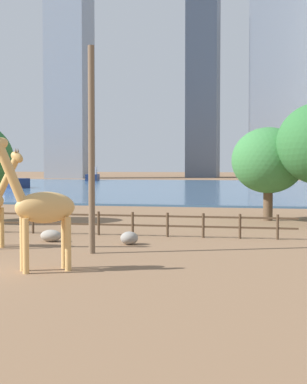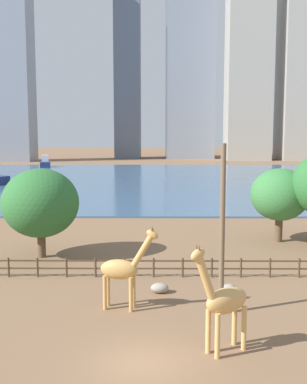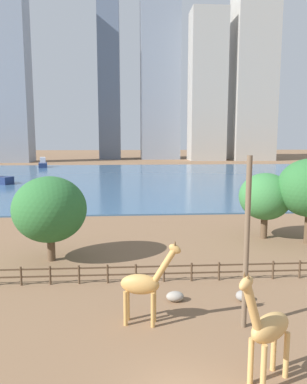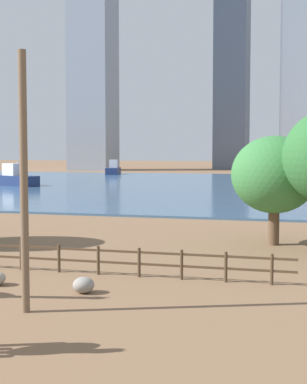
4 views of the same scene
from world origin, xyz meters
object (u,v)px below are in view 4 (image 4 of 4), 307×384
(tree_right_tall, at_px, (274,175))
(boat_sailboat, at_px, (113,169))
(boulder_by_pole, at_px, (84,285))
(boat_ferry, at_px, (16,178))
(utility_pole, at_px, (24,183))

(tree_right_tall, height_order, boat_sailboat, tree_right_tall)
(tree_right_tall, bearing_deg, boulder_by_pole, -114.67)
(boat_ferry, distance_m, boat_sailboat, 43.53)
(boulder_by_pole, relative_size, boat_ferry, 0.11)
(utility_pole, distance_m, boulder_by_pole, 5.25)
(boulder_by_pole, height_order, boat_ferry, boat_ferry)
(utility_pole, relative_size, tree_right_tall, 1.39)
(boulder_by_pole, relative_size, tree_right_tall, 0.13)
(utility_pole, xyz_separation_m, boulder_by_pole, (0.90, 3.06, -4.17))
(boulder_by_pole, bearing_deg, boat_sailboat, 108.64)
(utility_pole, height_order, boat_ferry, utility_pole)
(utility_pole, bearing_deg, boat_sailboat, 107.69)
(boulder_by_pole, height_order, boat_sailboat, boat_sailboat)
(utility_pole, xyz_separation_m, boat_ferry, (-34.10, 61.99, -3.14))
(boat_ferry, xyz_separation_m, boat_sailboat, (0.44, 43.53, -0.06))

